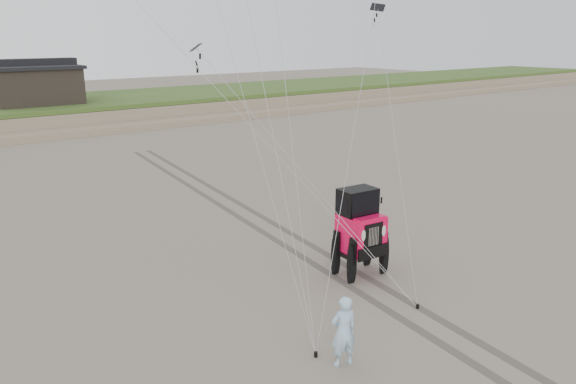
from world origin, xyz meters
The scene contains 8 objects.
ground centered at (0.00, 0.00, 0.00)m, with size 160.00×160.00×0.00m, color #6B6054.
dune_ridge centered at (0.00, 37.50, 0.82)m, with size 160.00×14.25×1.73m.
cabin centered at (2.00, 37.00, 3.24)m, with size 6.40×5.40×3.35m.
jeep centered at (1.51, 1.95, 1.03)m, with size 2.38×5.51×2.05m, color #E70940, non-canonical shape.
man centered at (-2.13, -1.16, 0.79)m, with size 0.58×0.38×1.59m, color #7FAFC4.
stake_main centered at (-2.39, -0.58, 0.06)m, with size 0.08×0.08×0.12m, color black.
stake_aux centered at (1.14, -0.51, 0.06)m, with size 0.08×0.08×0.12m, color black.
tire_tracks centered at (2.00, 8.00, 0.00)m, with size 5.22×29.74×0.01m.
Camera 1 is at (-9.57, -8.70, 6.78)m, focal length 35.00 mm.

